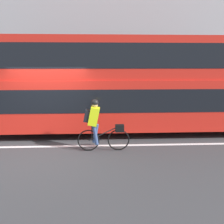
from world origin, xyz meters
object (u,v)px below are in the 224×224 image
Objects in this scene: cyclist_on_bike at (98,123)px; street_sign_post at (173,84)px; bus at (125,81)px; trash_bin at (140,101)px.

street_sign_post reaches higher than cyclist_on_bike.
bus is 4.71m from street_sign_post.
bus is at bearing -130.26° from street_sign_post.
cyclist_on_bike reaches higher than trash_bin.
street_sign_post is (1.81, -0.01, 0.94)m from trash_bin.
trash_bin is at bearing 179.79° from street_sign_post.
bus reaches higher than trash_bin.
bus reaches higher than street_sign_post.
cyclist_on_bike is 1.99× the size of trash_bin.
cyclist_on_bike is 0.67× the size of street_sign_post.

